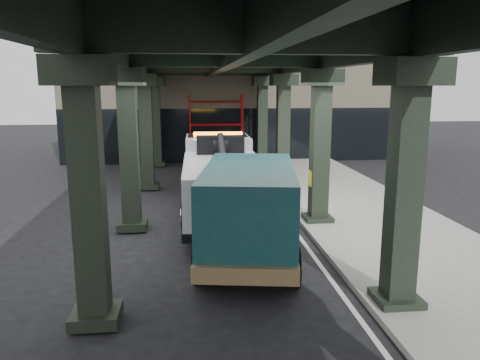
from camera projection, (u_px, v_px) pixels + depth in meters
ground at (247, 247)px, 13.25m from camera, size 90.00×90.00×0.00m
sidewalk at (373, 220)px, 15.66m from camera, size 5.00×40.00×0.15m
lane_stripe at (291, 225)px, 15.38m from camera, size 0.12×38.00×0.01m
viaduct at (226, 53)px, 14.07m from camera, size 7.40×32.00×6.40m
building at (240, 93)px, 32.16m from camera, size 22.00×10.00×8.00m
scaffolding at (216, 128)px, 27.10m from camera, size 3.08×0.88×4.00m
tow_truck at (221, 175)px, 16.40m from camera, size 2.77×8.87×2.89m
towed_van at (250, 207)px, 12.42m from camera, size 3.27×6.40×2.48m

